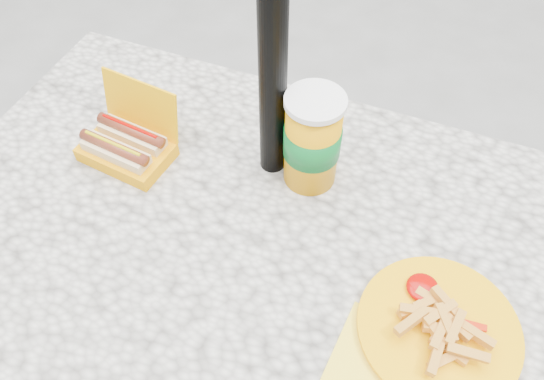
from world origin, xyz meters
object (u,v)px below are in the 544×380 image
at_px(hotdog_box, 127,145).
at_px(soda_cup, 312,141).
at_px(umbrella_pole, 273,11).
at_px(fries_plate, 435,332).

relative_size(hotdog_box, soda_cup, 0.93).
relative_size(umbrella_pole, hotdog_box, 11.58).
relative_size(umbrella_pole, fries_plate, 6.30).
distance_m(hotdog_box, soda_cup, 0.38).
bearing_deg(soda_cup, hotdog_box, -166.68).
height_order(umbrella_pole, soda_cup, umbrella_pole).
bearing_deg(fries_plate, umbrella_pole, 146.95).
relative_size(umbrella_pole, soda_cup, 10.78).
bearing_deg(umbrella_pole, hotdog_box, -162.28).
relative_size(hotdog_box, fries_plate, 0.54).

